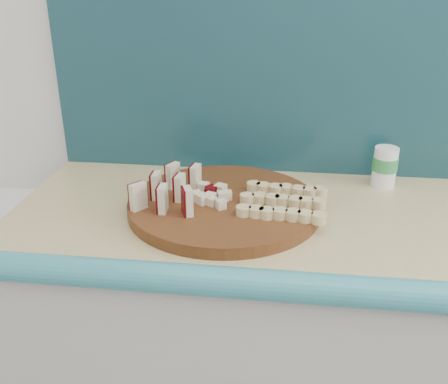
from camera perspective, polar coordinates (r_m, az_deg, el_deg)
kitchen_counter at (r=1.52m, az=23.85°, el=-18.75°), size 2.20×0.63×0.91m
cutting_board at (r=1.20m, az=0.00°, el=-1.50°), size 0.50×0.50×0.03m
apple_wedges at (r=1.18m, az=-6.18°, el=0.39°), size 0.14×0.18×0.06m
apple_chunks at (r=1.19m, az=-1.39°, el=-0.25°), size 0.07×0.07×0.02m
banana_slices at (r=1.17m, az=6.73°, el=-1.02°), size 0.21×0.19×0.02m
canister at (r=1.39m, az=17.90°, el=2.85°), size 0.07×0.07×0.11m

